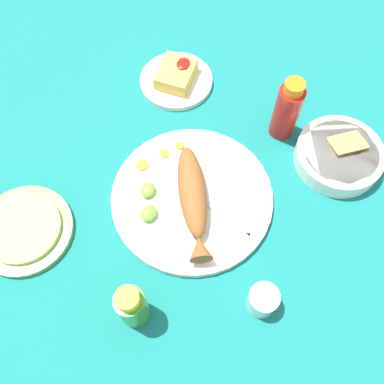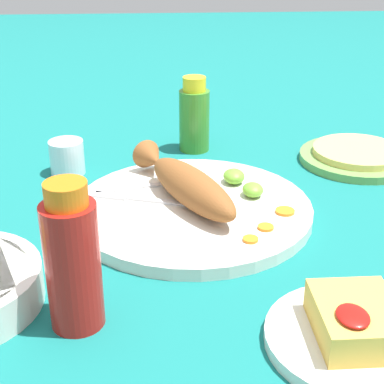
{
  "view_description": "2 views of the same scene",
  "coord_description": "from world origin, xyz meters",
  "px_view_note": "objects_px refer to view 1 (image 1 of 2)",
  "views": [
    {
      "loc": [
        -0.39,
        -0.14,
        0.86
      ],
      "look_at": [
        0.0,
        0.0,
        0.04
      ],
      "focal_mm": 40.0,
      "sensor_mm": 36.0,
      "label": 1
    },
    {
      "loc": [
        0.78,
        -0.05,
        0.41
      ],
      "look_at": [
        0.0,
        0.0,
        0.04
      ],
      "focal_mm": 55.0,
      "sensor_mm": 36.0,
      "label": 2
    }
  ],
  "objects_px": {
    "fork_near": "(228,217)",
    "side_plate_fries": "(176,81)",
    "fork_far": "(212,232)",
    "hot_sauce_bottle_green": "(132,306)",
    "fried_fish": "(193,198)",
    "main_plate": "(192,198)",
    "guacamole_bowl": "(339,155)",
    "hot_sauce_bottle_red": "(287,110)",
    "tortilla_plate": "(25,230)",
    "salt_cup": "(262,301)"
  },
  "relations": [
    {
      "from": "fork_near",
      "to": "side_plate_fries",
      "type": "height_order",
      "value": "fork_near"
    },
    {
      "from": "fork_far",
      "to": "hot_sauce_bottle_green",
      "type": "distance_m",
      "value": 0.23
    },
    {
      "from": "fried_fish",
      "to": "main_plate",
      "type": "bearing_deg",
      "value": -0.0
    },
    {
      "from": "fork_far",
      "to": "guacamole_bowl",
      "type": "bearing_deg",
      "value": 41.64
    },
    {
      "from": "hot_sauce_bottle_red",
      "to": "tortilla_plate",
      "type": "bearing_deg",
      "value": 133.87
    },
    {
      "from": "hot_sauce_bottle_red",
      "to": "tortilla_plate",
      "type": "distance_m",
      "value": 0.63
    },
    {
      "from": "hot_sauce_bottle_green",
      "to": "main_plate",
      "type": "bearing_deg",
      "value": -4.57
    },
    {
      "from": "hot_sauce_bottle_red",
      "to": "side_plate_fries",
      "type": "relative_size",
      "value": 0.91
    },
    {
      "from": "side_plate_fries",
      "to": "guacamole_bowl",
      "type": "distance_m",
      "value": 0.44
    },
    {
      "from": "side_plate_fries",
      "to": "tortilla_plate",
      "type": "xyz_separation_m",
      "value": [
        -0.49,
        0.16,
        0.0
      ]
    },
    {
      "from": "fork_near",
      "to": "fork_far",
      "type": "xyz_separation_m",
      "value": [
        -0.04,
        0.02,
        0.0
      ]
    },
    {
      "from": "fork_near",
      "to": "salt_cup",
      "type": "bearing_deg",
      "value": -34.56
    },
    {
      "from": "fork_near",
      "to": "hot_sauce_bottle_green",
      "type": "height_order",
      "value": "hot_sauce_bottle_green"
    },
    {
      "from": "main_plate",
      "to": "fried_fish",
      "type": "relative_size",
      "value": 1.37
    },
    {
      "from": "hot_sauce_bottle_red",
      "to": "salt_cup",
      "type": "relative_size",
      "value": 2.85
    },
    {
      "from": "fried_fish",
      "to": "hot_sauce_bottle_green",
      "type": "xyz_separation_m",
      "value": [
        -0.25,
        0.03,
        0.02
      ]
    },
    {
      "from": "fork_far",
      "to": "tortilla_plate",
      "type": "bearing_deg",
      "value": -171.92
    },
    {
      "from": "fork_far",
      "to": "hot_sauce_bottle_red",
      "type": "xyz_separation_m",
      "value": [
        0.31,
        -0.07,
        0.06
      ]
    },
    {
      "from": "hot_sauce_bottle_green",
      "to": "salt_cup",
      "type": "height_order",
      "value": "hot_sauce_bottle_green"
    },
    {
      "from": "tortilla_plate",
      "to": "hot_sauce_bottle_red",
      "type": "bearing_deg",
      "value": -46.13
    },
    {
      "from": "fried_fish",
      "to": "hot_sauce_bottle_green",
      "type": "distance_m",
      "value": 0.26
    },
    {
      "from": "guacamole_bowl",
      "to": "tortilla_plate",
      "type": "height_order",
      "value": "guacamole_bowl"
    },
    {
      "from": "fork_far",
      "to": "fried_fish",
      "type": "bearing_deg",
      "value": 130.66
    },
    {
      "from": "fork_near",
      "to": "salt_cup",
      "type": "distance_m",
      "value": 0.19
    },
    {
      "from": "main_plate",
      "to": "tortilla_plate",
      "type": "xyz_separation_m",
      "value": [
        -0.19,
        0.31,
        -0.0
      ]
    },
    {
      "from": "main_plate",
      "to": "hot_sauce_bottle_red",
      "type": "distance_m",
      "value": 0.29
    },
    {
      "from": "main_plate",
      "to": "side_plate_fries",
      "type": "xyz_separation_m",
      "value": [
        0.3,
        0.15,
        -0.0
      ]
    },
    {
      "from": "hot_sauce_bottle_green",
      "to": "tortilla_plate",
      "type": "relative_size",
      "value": 0.68
    },
    {
      "from": "hot_sauce_bottle_red",
      "to": "side_plate_fries",
      "type": "xyz_separation_m",
      "value": [
        0.06,
        0.29,
        -0.07
      ]
    },
    {
      "from": "hot_sauce_bottle_red",
      "to": "side_plate_fries",
      "type": "height_order",
      "value": "hot_sauce_bottle_red"
    },
    {
      "from": "hot_sauce_bottle_red",
      "to": "side_plate_fries",
      "type": "distance_m",
      "value": 0.3
    },
    {
      "from": "fried_fish",
      "to": "side_plate_fries",
      "type": "bearing_deg",
      "value": -0.05
    },
    {
      "from": "hot_sauce_bottle_red",
      "to": "hot_sauce_bottle_green",
      "type": "xyz_separation_m",
      "value": [
        -0.52,
        0.16,
        -0.01
      ]
    },
    {
      "from": "fork_far",
      "to": "hot_sauce_bottle_green",
      "type": "xyz_separation_m",
      "value": [
        -0.2,
        0.09,
        0.05
      ]
    },
    {
      "from": "main_plate",
      "to": "fork_far",
      "type": "distance_m",
      "value": 0.1
    },
    {
      "from": "main_plate",
      "to": "salt_cup",
      "type": "height_order",
      "value": "salt_cup"
    },
    {
      "from": "fork_far",
      "to": "side_plate_fries",
      "type": "height_order",
      "value": "fork_far"
    },
    {
      "from": "salt_cup",
      "to": "fried_fish",
      "type": "bearing_deg",
      "value": 51.74
    },
    {
      "from": "fork_far",
      "to": "tortilla_plate",
      "type": "relative_size",
      "value": 0.89
    },
    {
      "from": "fork_near",
      "to": "guacamole_bowl",
      "type": "distance_m",
      "value": 0.3
    },
    {
      "from": "fork_far",
      "to": "hot_sauce_bottle_red",
      "type": "distance_m",
      "value": 0.33
    },
    {
      "from": "hot_sauce_bottle_green",
      "to": "fried_fish",
      "type": "bearing_deg",
      "value": -6.68
    },
    {
      "from": "hot_sauce_bottle_red",
      "to": "salt_cup",
      "type": "bearing_deg",
      "value": -171.38
    },
    {
      "from": "hot_sauce_bottle_green",
      "to": "side_plate_fries",
      "type": "relative_size",
      "value": 0.76
    },
    {
      "from": "salt_cup",
      "to": "fork_near",
      "type": "bearing_deg",
      "value": 37.88
    },
    {
      "from": "side_plate_fries",
      "to": "guacamole_bowl",
      "type": "relative_size",
      "value": 0.94
    },
    {
      "from": "fried_fish",
      "to": "hot_sauce_bottle_green",
      "type": "bearing_deg",
      "value": 147.12
    },
    {
      "from": "salt_cup",
      "to": "guacamole_bowl",
      "type": "bearing_deg",
      "value": -11.88
    },
    {
      "from": "hot_sauce_bottle_red",
      "to": "hot_sauce_bottle_green",
      "type": "relative_size",
      "value": 1.2
    },
    {
      "from": "main_plate",
      "to": "fried_fish",
      "type": "xyz_separation_m",
      "value": [
        -0.02,
        -0.01,
        0.04
      ]
    }
  ]
}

